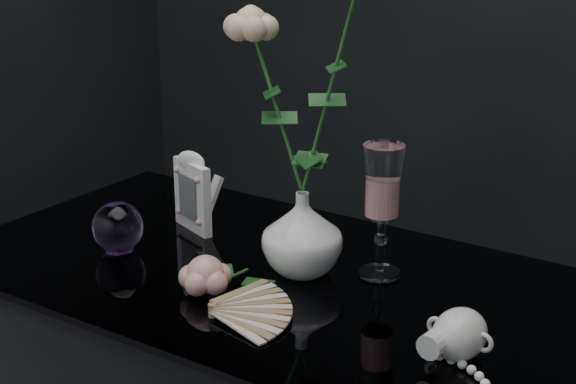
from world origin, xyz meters
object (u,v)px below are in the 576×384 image
Objects in this scene: wine_glass at (382,211)px; pearl_jar at (460,332)px; loose_rose at (205,275)px; vase at (302,233)px; paperweight at (118,227)px; picture_frame at (192,191)px.

wine_glass is 0.28m from pearl_jar.
wine_glass reaches higher than loose_rose.
vase is 1.56× the size of paperweight.
wine_glass is 2.48× the size of paperweight.
pearl_jar reaches higher than loose_rose.
wine_glass is at bearing 145.79° from pearl_jar.
paperweight is at bearing -179.38° from loose_rose.
loose_rose is (0.23, -0.05, -0.01)m from paperweight.
loose_rose is (0.19, -0.20, -0.04)m from picture_frame.
vase is at bearing 165.98° from pearl_jar.
wine_glass is at bearing 60.78° from loose_rose.
picture_frame is at bearing 169.19° from vase.
pearl_jar is (0.40, 0.03, 0.01)m from loose_rose.
paperweight is (-0.04, -0.15, -0.03)m from picture_frame.
vase is at bearing 9.99° from picture_frame.
picture_frame is at bearing 169.83° from pearl_jar.
picture_frame is 0.28m from loose_rose.
picture_frame is 0.59× the size of pearl_jar.
picture_frame is 0.82× the size of loose_rose.
vase is 0.75× the size of loose_rose.
picture_frame reaches higher than pearl_jar.
wine_glass is 0.38m from picture_frame.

